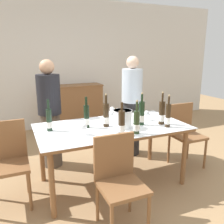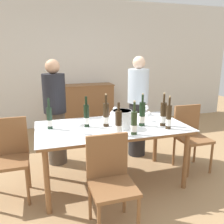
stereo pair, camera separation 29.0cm
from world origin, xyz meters
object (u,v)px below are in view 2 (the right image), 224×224
Objects in this scene: wine_glass_3 at (81,126)px; wine_glass_4 at (113,114)px; wine_bottle_1 at (163,115)px; wine_glass_5 at (149,115)px; wine_bottle_3 at (142,115)px; wine_glass_0 at (130,116)px; wine_bottle_0 at (119,124)px; wine_glass_2 at (115,110)px; wine_bottle_5 at (86,116)px; person_guest_left at (138,107)px; dining_table at (112,131)px; wine_bottle_4 at (169,118)px; chair_left_end at (9,153)px; person_host at (55,113)px; sideboard_cabinet at (86,106)px; wine_bottle_7 at (50,118)px; wine_glass_1 at (146,108)px; wine_bottle_2 at (134,123)px; chair_near_front at (110,176)px; ice_bucket at (122,119)px; wine_bottle_6 at (106,115)px; chair_right_end at (190,132)px.

wine_glass_3 is 0.59m from wine_glass_4.
wine_glass_5 is (-0.09, 0.22, -0.05)m from wine_bottle_1.
wine_glass_3 is 0.98× the size of wine_glass_5.
wine_glass_0 is (-0.13, 0.09, -0.03)m from wine_bottle_3.
wine_bottle_0 is 2.50× the size of wine_glass_2.
person_guest_left reaches higher than wine_bottle_5.
wine_bottle_4 is at bearing -26.43° from dining_table.
wine_glass_0 is at bearing -3.56° from chair_left_end.
wine_bottle_5 is 0.82m from person_host.
sideboard_cabinet is 3.22× the size of wine_bottle_7.
wine_glass_0 is at bearing -137.87° from wine_glass_1.
wine_bottle_1 reaches higher than wine_glass_1.
person_host is (-0.77, 1.18, -0.11)m from wine_bottle_2.
chair_near_front is (0.17, -0.55, -0.35)m from wine_glass_3.
ice_bucket is 1.55× the size of wine_glass_0.
wine_bottle_7 is 2.45× the size of wine_glass_0.
wine_bottle_5 is 0.89m from chair_near_front.
wine_glass_1 is (0.47, -2.12, 0.40)m from sideboard_cabinet.
wine_bottle_4 is at bearing -24.89° from wine_bottle_6.
person_guest_left is at bearing 44.25° from wine_bottle_6.
person_host is 1.29m from person_guest_left.
person_host reaches higher than chair_left_end.
dining_table is at bearing 84.65° from wine_bottle_0.
wine_bottle_6 is (-0.68, 0.32, 0.00)m from wine_bottle_4.
chair_left_end is (-1.19, 0.43, -0.37)m from wine_bottle_0.
wine_bottle_6 reaches higher than sideboard_cabinet.
wine_glass_5 is (0.39, 0.42, -0.04)m from wine_bottle_2.
wine_bottle_0 is at bearing -105.37° from wine_glass_2.
wine_bottle_1 reaches higher than wine_glass_3.
wine_bottle_2 is 1.41m from person_host.
wine_glass_3 is 1.68m from chair_right_end.
wine_glass_4 is at bearing 68.64° from dining_table.
ice_bucket is 0.26m from wine_bottle_0.
wine_bottle_6 is 2.69× the size of wine_glass_4.
wine_bottle_4 is 0.25× the size of person_guest_left.
wine_bottle_5 is at bearing -145.68° from person_guest_left.
wine_bottle_6 reaches higher than wine_glass_0.
wine_bottle_2 is at bearing -28.80° from wine_bottle_7.
wine_bottle_0 is 2.43× the size of wine_glass_1.
wine_glass_1 reaches higher than chair_near_front.
wine_bottle_3 is 0.32m from wine_bottle_4.
wine_glass_3 is at bearing 155.41° from wine_bottle_0.
wine_glass_3 is (-1.04, -0.52, -0.02)m from wine_glass_1.
wine_bottle_2 is 2.59× the size of wine_glass_2.
ice_bucket is 1.20m from chair_right_end.
chair_near_front is (0.98, -0.81, -0.02)m from chair_left_end.
wine_bottle_6 is 0.26× the size of person_host.
dining_table is 1.98× the size of chair_left_end.
chair_left_end is at bearing 167.98° from wine_bottle_4.
wine_glass_3 is at bearing -77.61° from person_host.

